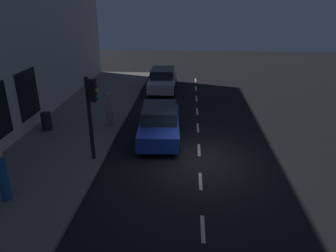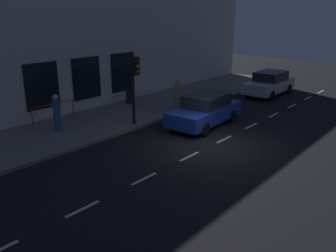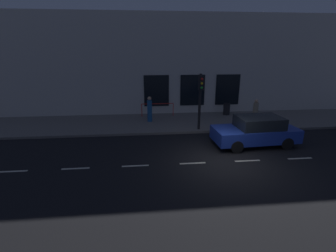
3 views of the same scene
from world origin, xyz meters
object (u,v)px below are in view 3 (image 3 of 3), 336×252
at_px(pedestrian_0, 255,114).
at_px(trash_bin, 227,109).
at_px(pedestrian_1, 150,110).
at_px(traffic_light, 200,93).
at_px(parked_car_1, 256,131).

bearing_deg(pedestrian_0, trash_bin, 41.38).
bearing_deg(pedestrian_1, trash_bin, 31.96).
height_order(traffic_light, parked_car_1, traffic_light).
bearing_deg(pedestrian_0, traffic_light, 120.65).
xyz_separation_m(parked_car_1, pedestrian_1, (4.53, 5.54, 0.19)).
height_order(traffic_light, trash_bin, traffic_light).
bearing_deg(pedestrian_0, parked_car_1, -177.38).
distance_m(pedestrian_1, trash_bin, 6.00).
xyz_separation_m(pedestrian_1, trash_bin, (1.21, -5.87, -0.38)).
bearing_deg(traffic_light, pedestrian_1, 54.71).
height_order(parked_car_1, pedestrian_0, pedestrian_0).
bearing_deg(parked_car_1, trash_bin, -6.59).
xyz_separation_m(traffic_light, pedestrian_0, (0.31, -3.70, -1.46)).
relative_size(pedestrian_1, trash_bin, 1.98).
bearing_deg(trash_bin, pedestrian_1, 101.61).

